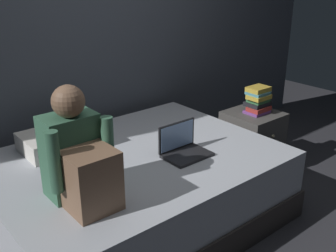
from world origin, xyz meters
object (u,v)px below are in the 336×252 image
(laptop, at_px, (183,147))
(person_sitting, at_px, (79,159))
(pillow, at_px, (62,139))
(book_stack, at_px, (258,100))
(bed, at_px, (136,189))
(nightstand, at_px, (252,141))

(laptop, bearing_deg, person_sitting, -175.93)
(pillow, bearing_deg, person_sitting, -107.80)
(pillow, xyz_separation_m, book_stack, (1.64, -0.46, 0.07))
(person_sitting, bearing_deg, pillow, 72.20)
(bed, distance_m, nightstand, 1.30)
(book_stack, bearing_deg, pillow, 164.26)
(bed, height_order, laptop, laptop)
(person_sitting, relative_size, pillow, 1.17)
(laptop, xyz_separation_m, pillow, (-0.60, 0.65, 0.01))
(nightstand, relative_size, person_sitting, 0.84)
(bed, relative_size, pillow, 3.57)
(laptop, bearing_deg, nightstand, 11.15)
(bed, xyz_separation_m, laptop, (0.27, -0.20, 0.32))
(nightstand, relative_size, laptop, 1.71)
(person_sitting, distance_m, pillow, 0.77)
(nightstand, bearing_deg, person_sitting, -171.97)
(book_stack, bearing_deg, laptop, -169.94)
(laptop, distance_m, book_stack, 1.07)
(pillow, height_order, book_stack, book_stack)
(nightstand, height_order, pillow, pillow)
(person_sitting, height_order, laptop, person_sitting)
(nightstand, distance_m, person_sitting, 1.93)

